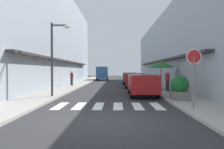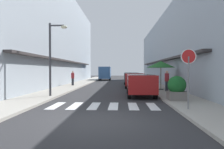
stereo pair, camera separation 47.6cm
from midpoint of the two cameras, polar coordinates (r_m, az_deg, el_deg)
The scene contains 16 objects.
ground_plane at distance 24.55m, azimuth -0.41°, elevation -2.97°, with size 93.08×93.08×0.00m, color #2B2B2D.
sidewalk_left at distance 25.04m, azimuth -10.51°, elevation -2.77°, with size 2.36×59.23×0.12m, color #9E998E.
sidewalk_right at distance 24.83m, azimuth 9.78°, elevation -2.80°, with size 2.36×59.23×0.12m, color #9E998E.
building_row_left at distance 27.32m, azimuth -17.77°, elevation 9.57°, with size 5.50×40.08×11.59m.
building_row_right at distance 26.76m, azimuth 17.29°, elevation 6.07°, with size 5.50×40.08×8.17m.
crosswalk at distance 10.77m, azimuth -2.24°, elevation -8.23°, with size 5.20×2.20×0.01m.
parked_car_near at distance 14.95m, azimuth 6.97°, elevation -2.08°, with size 1.84×4.50×1.47m.
parked_car_mid at distance 21.70m, azimuth 5.11°, elevation -1.08°, with size 1.93×4.02×1.47m.
parked_car_far at distance 27.53m, azimuth 4.24°, elevation -0.61°, with size 1.94×4.05×1.47m.
delivery_van at distance 38.76m, azimuth -2.86°, elevation 0.61°, with size 2.08×5.43×2.37m.
round_street_sign at distance 9.74m, azimuth 19.32°, elevation 2.86°, with size 0.65×0.07×2.54m.
street_lamp at distance 14.36m, azimuth -15.57°, elevation 6.05°, with size 1.19×0.28×4.63m.
cafe_umbrella at distance 18.78m, azimuth 11.99°, elevation 2.57°, with size 2.41×2.41×2.40m.
planter_corner at distance 12.59m, azimuth 16.25°, elevation -3.40°, with size 1.00×1.00×1.33m.
pedestrian_walking_near at distance 24.00m, azimuth -11.06°, elevation -0.88°, with size 0.34×0.34×1.54m.
pedestrian_walking_far at distance 17.49m, azimuth 13.54°, elevation -1.51°, with size 0.34×0.34×1.61m.
Camera 1 is at (0.37, -7.56, 1.76)m, focal length 34.95 mm.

